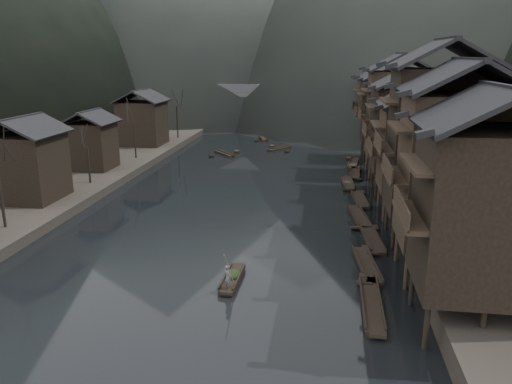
# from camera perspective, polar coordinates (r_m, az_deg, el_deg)

# --- Properties ---
(water) EXTENTS (300.00, 300.00, 0.00)m
(water) POSITION_cam_1_polar(r_m,az_deg,el_deg) (38.62, -5.59, -7.43)
(water) COLOR black
(water) RESTS_ON ground
(right_bank) EXTENTS (40.00, 200.00, 1.80)m
(right_bank) POSITION_cam_1_polar(r_m,az_deg,el_deg) (80.30, 27.11, 3.66)
(right_bank) COLOR #2D2823
(right_bank) RESTS_ON ground
(left_bank) EXTENTS (40.00, 200.00, 1.20)m
(left_bank) POSITION_cam_1_polar(r_m,az_deg,el_deg) (87.55, -22.09, 4.87)
(left_bank) COLOR #2D2823
(left_bank) RESTS_ON ground
(stilt_houses) EXTENTS (9.00, 67.60, 16.37)m
(stilt_houses) POSITION_cam_1_polar(r_m,az_deg,el_deg) (54.30, 17.33, 8.41)
(stilt_houses) COLOR black
(stilt_houses) RESTS_ON ground
(left_houses) EXTENTS (8.10, 53.20, 8.73)m
(left_houses) POSITION_cam_1_polar(r_m,az_deg,el_deg) (62.63, -19.92, 5.98)
(left_houses) COLOR black
(left_houses) RESTS_ON left_bank
(bare_trees) EXTENTS (3.88, 64.28, 7.76)m
(bare_trees) POSITION_cam_1_polar(r_m,az_deg,el_deg) (59.47, -17.72, 6.65)
(bare_trees) COLOR black
(bare_trees) RESTS_ON left_bank
(moored_sampans) EXTENTS (2.95, 49.78, 0.47)m
(moored_sampans) POSITION_cam_1_polar(r_m,az_deg,el_deg) (51.37, 11.67, -1.58)
(moored_sampans) COLOR black
(moored_sampans) RESTS_ON water
(midriver_boats) EXTENTS (12.07, 20.59, 0.44)m
(midriver_boats) POSITION_cam_1_polar(r_m,az_deg,el_deg) (83.55, -0.00, 5.27)
(midriver_boats) COLOR black
(midriver_boats) RESTS_ON water
(stone_bridge) EXTENTS (40.00, 6.00, 9.00)m
(stone_bridge) POSITION_cam_1_polar(r_m,az_deg,el_deg) (107.34, 3.43, 10.15)
(stone_bridge) COLOR #4C4C4F
(stone_bridge) RESTS_ON ground
(hero_sampan) EXTENTS (1.11, 4.84, 0.43)m
(hero_sampan) POSITION_cam_1_polar(r_m,az_deg,el_deg) (34.55, -2.73, -9.86)
(hero_sampan) COLOR black
(hero_sampan) RESTS_ON water
(cargo_heap) EXTENTS (1.06, 1.39, 0.64)m
(cargo_heap) POSITION_cam_1_polar(r_m,az_deg,el_deg) (34.52, -2.68, -8.89)
(cargo_heap) COLOR black
(cargo_heap) RESTS_ON hero_sampan
(boatman) EXTENTS (0.75, 0.74, 1.74)m
(boatman) POSITION_cam_1_polar(r_m,az_deg,el_deg) (32.58, -3.24, -9.37)
(boatman) COLOR slate
(boatman) RESTS_ON hero_sampan
(bamboo_pole) EXTENTS (0.57, 1.77, 3.45)m
(bamboo_pole) POSITION_cam_1_polar(r_m,az_deg,el_deg) (31.54, -2.96, -5.11)
(bamboo_pole) COLOR #8C7A51
(bamboo_pole) RESTS_ON boatman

